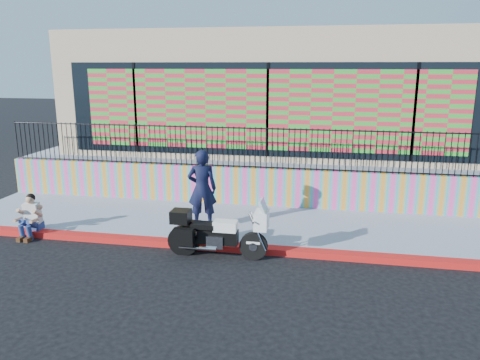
# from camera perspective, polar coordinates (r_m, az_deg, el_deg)

# --- Properties ---
(ground) EXTENTS (90.00, 90.00, 0.00)m
(ground) POSITION_cam_1_polar(r_m,az_deg,el_deg) (10.88, 0.27, -8.68)
(ground) COLOR black
(ground) RESTS_ON ground
(red_curb) EXTENTS (16.00, 0.30, 0.15)m
(red_curb) POSITION_cam_1_polar(r_m,az_deg,el_deg) (10.85, 0.27, -8.31)
(red_curb) COLOR red
(red_curb) RESTS_ON ground
(sidewalk) EXTENTS (16.00, 3.00, 0.15)m
(sidewalk) POSITION_cam_1_polar(r_m,az_deg,el_deg) (12.37, 1.68, -5.48)
(sidewalk) COLOR gray
(sidewalk) RESTS_ON ground
(mural_wall) EXTENTS (16.00, 0.20, 1.10)m
(mural_wall) POSITION_cam_1_polar(r_m,az_deg,el_deg) (13.70, 2.76, -0.83)
(mural_wall) COLOR #FF43A3
(mural_wall) RESTS_ON sidewalk
(metal_fence) EXTENTS (15.80, 0.04, 1.20)m
(metal_fence) POSITION_cam_1_polar(r_m,az_deg,el_deg) (13.46, 2.82, 3.91)
(metal_fence) COLOR black
(metal_fence) RESTS_ON mural_wall
(elevated_platform) EXTENTS (16.00, 10.00, 1.25)m
(elevated_platform) POSITION_cam_1_polar(r_m,az_deg,el_deg) (18.66, 4.98, 2.85)
(elevated_platform) COLOR gray
(elevated_platform) RESTS_ON ground
(storefront_building) EXTENTS (14.00, 8.06, 4.00)m
(storefront_building) POSITION_cam_1_polar(r_m,az_deg,el_deg) (18.13, 5.08, 10.88)
(storefront_building) COLOR tan
(storefront_building) RESTS_ON elevated_platform
(police_motorcycle) EXTENTS (2.22, 0.73, 1.38)m
(police_motorcycle) POSITION_cam_1_polar(r_m,az_deg,el_deg) (10.41, -2.94, -6.34)
(police_motorcycle) COLOR black
(police_motorcycle) RESTS_ON ground
(police_officer) EXTENTS (0.82, 0.63, 2.00)m
(police_officer) POSITION_cam_1_polar(r_m,az_deg,el_deg) (11.77, -4.64, -1.07)
(police_officer) COLOR black
(police_officer) RESTS_ON sidewalk
(seated_man) EXTENTS (0.54, 0.71, 1.06)m
(seated_man) POSITION_cam_1_polar(r_m,az_deg,el_deg) (12.68, -24.28, -4.47)
(seated_man) COLOR navy
(seated_man) RESTS_ON ground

